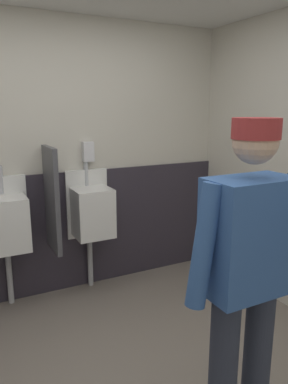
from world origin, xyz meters
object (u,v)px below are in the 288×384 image
urinal_middle (91,211)px  soap_dispenser (88,152)px  urinal_left (6,223)px  person (248,270)px

urinal_middle → soap_dispenser: 0.55m
urinal_left → soap_dispenser: size_ratio=6.89×
urinal_left → urinal_middle: size_ratio=1.00×
urinal_left → soap_dispenser: bearing=8.7°
person → soap_dispenser: (-0.07, 2.07, 0.34)m
person → soap_dispenser: 2.09m
urinal_middle → person: person is taller
urinal_middle → soap_dispenser: soap_dispenser is taller
person → soap_dispenser: size_ratio=9.30×
urinal_left → person: 2.13m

